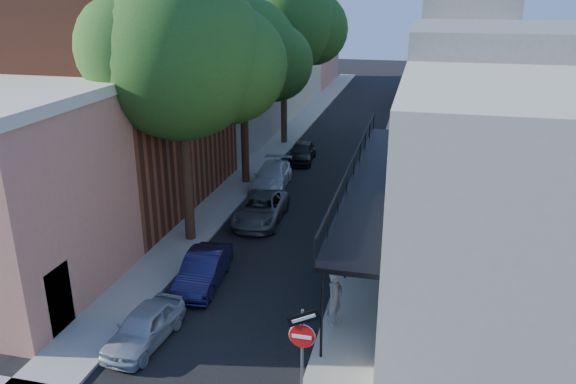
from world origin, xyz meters
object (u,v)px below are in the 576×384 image
Objects in this scene: oak_mid at (251,57)px; parked_car_a at (144,327)px; pedestrian at (335,298)px; oak_near at (192,58)px; oak_far at (291,24)px; sign_post at (302,340)px; parked_car_c at (261,209)px; parked_car_e at (302,152)px; parked_car_d at (272,176)px; parked_car_b at (203,270)px.

oak_mid reaches higher than parked_car_a.
parked_car_a is at bearing 136.68° from pedestrian.
oak_mid is at bearing 90.37° from oak_near.
oak_far reaches higher than pedestrian.
sign_post is at bearing -76.09° from oak_far.
oak_far is 2.67× the size of parked_car_c.
sign_post reaches higher than parked_car_a.
parked_car_a is 0.91× the size of parked_car_e.
parked_car_a is 0.75× the size of parked_car_d.
parked_car_b is 11.18m from parked_car_d.
oak_near reaches higher than parked_car_a.
parked_car_c is at bearing 52.71° from oak_near.
oak_near is at bearing -129.94° from parked_car_c.
oak_near is 3.39× the size of parked_car_a.
parked_car_e is at bearing -67.95° from oak_far.
parked_car_b is at bearing -82.03° from oak_mid.
parked_car_d is at bearing 47.92° from pedestrian.
oak_far is 6.42× the size of pedestrian.
parked_car_a is at bearing -95.36° from parked_car_e.
parked_car_b is at bearing -94.29° from parked_car_e.
parked_car_b is (1.59, -20.82, -7.64)m from oak_far.
parked_car_c is at bearing -92.56° from parked_car_e.
pedestrian is (5.59, 2.29, 0.47)m from parked_car_a.
parked_car_c is at bearing -69.46° from oak_mid.
parked_car_d is at bearing 96.42° from parked_car_c.
oak_far is 22.24m from parked_car_b.
pedestrian reaches higher than parked_car_e.
oak_mid is 16.99m from parked_car_a.
oak_far is 3.53× the size of parked_car_a.
pedestrian is (6.82, -13.36, -6.01)m from oak_mid.
parked_car_b is (1.65, -11.79, -6.43)m from oak_mid.
parked_car_d is 2.43× the size of pedestrian.
oak_near is 3.03× the size of parked_car_b.
parked_car_a is (1.17, -24.69, -7.68)m from oak_far.
parked_car_c is at bearing -82.28° from oak_far.
parked_car_d is 5.35m from parked_car_e.
oak_far is at bearing 97.33° from parked_car_a.
oak_far is at bearing 103.91° from sign_post.
oak_mid is 8.17m from parked_car_e.
oak_near reaches higher than parked_car_b.
pedestrian is at bearing 26.94° from parked_car_a.
parked_car_d is at bearing 107.72° from sign_post.
parked_car_b is 0.84× the size of parked_car_d.
oak_far is (0.01, 17.01, 0.38)m from oak_near.
parked_car_e is at bearing 92.99° from parked_car_a.
oak_mid is 9.12m from oak_far.
parked_car_c is (2.02, -5.39, -6.44)m from oak_mid.
parked_car_d is at bearing 80.70° from oak_near.
oak_near reaches higher than parked_car_d.
oak_near is at bearing -101.63° from parked_car_e.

